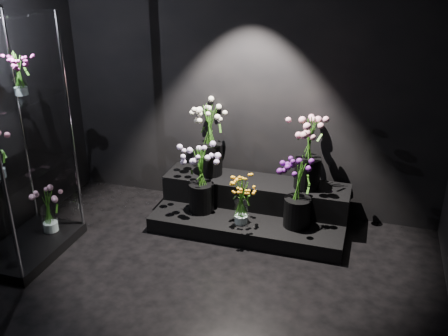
% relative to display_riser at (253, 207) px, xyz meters
% --- Properties ---
extents(floor, '(4.00, 4.00, 0.00)m').
position_rel_display_riser_xyz_m(floor, '(-0.16, -1.62, -0.18)').
color(floor, black).
rests_on(floor, ground).
extents(wall_back, '(4.00, 0.00, 4.00)m').
position_rel_display_riser_xyz_m(wall_back, '(-0.16, 0.38, 1.22)').
color(wall_back, black).
rests_on(wall_back, floor).
extents(display_riser, '(1.92, 0.85, 0.43)m').
position_rel_display_riser_xyz_m(display_riser, '(0.00, 0.00, 0.00)').
color(display_riser, black).
rests_on(display_riser, floor).
extents(display_case, '(0.59, 0.98, 2.15)m').
position_rel_display_riser_xyz_m(display_case, '(-1.85, -1.16, 0.90)').
color(display_case, black).
rests_on(display_case, floor).
extents(bouquet_orange_bells, '(0.30, 0.30, 0.48)m').
position_rel_display_riser_xyz_m(bouquet_orange_bells, '(-0.03, -0.32, 0.23)').
color(bouquet_orange_bells, white).
rests_on(bouquet_orange_bells, display_riser).
extents(bouquet_lilac, '(0.44, 0.44, 0.68)m').
position_rel_display_riser_xyz_m(bouquet_lilac, '(-0.49, -0.20, 0.36)').
color(bouquet_lilac, black).
rests_on(bouquet_lilac, display_riser).
extents(bouquet_purple, '(0.43, 0.43, 0.67)m').
position_rel_display_riser_xyz_m(bouquet_purple, '(0.49, -0.21, 0.35)').
color(bouquet_purple, black).
rests_on(bouquet_purple, display_riser).
extents(bouquet_cream_roses, '(0.41, 0.41, 0.76)m').
position_rel_display_riser_xyz_m(bouquet_cream_roses, '(-0.50, 0.14, 0.69)').
color(bouquet_cream_roses, black).
rests_on(bouquet_cream_roses, display_riser).
extents(bouquet_pink_roses, '(0.50, 0.50, 0.73)m').
position_rel_display_riser_xyz_m(bouquet_pink_roses, '(0.52, 0.11, 0.67)').
color(bouquet_pink_roses, black).
rests_on(bouquet_pink_roses, display_riser).
extents(bouquet_case_magenta, '(0.31, 0.31, 0.36)m').
position_rel_display_riser_xyz_m(bouquet_case_magenta, '(-1.81, -0.99, 1.49)').
color(bouquet_case_magenta, white).
rests_on(bouquet_case_magenta, display_case).
extents(bouquet_case_base_pink, '(0.39, 0.39, 0.44)m').
position_rel_display_riser_xyz_m(bouquet_case_base_pink, '(-1.79, -0.91, 0.16)').
color(bouquet_case_base_pink, white).
rests_on(bouquet_case_base_pink, display_case).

